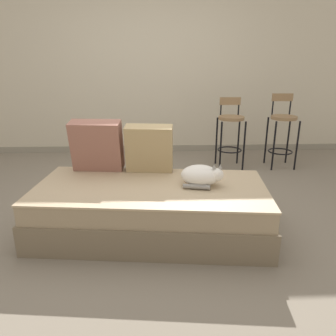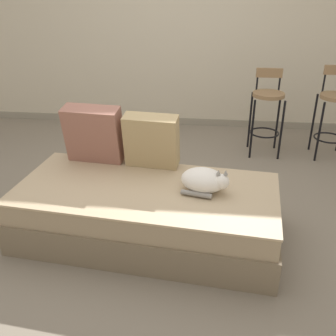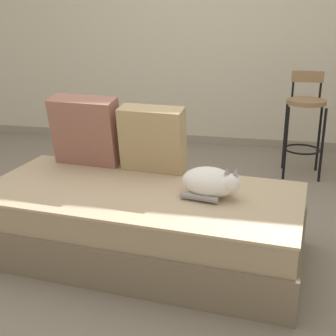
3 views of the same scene
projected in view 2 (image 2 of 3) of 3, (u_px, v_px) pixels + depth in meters
The scene contains 9 objects.
ground_plane at pixel (155, 208), 3.42m from camera, with size 16.00×16.00×0.00m, color slate.
wall_back_panel at pixel (179, 23), 4.86m from camera, with size 8.00×0.10×2.60m, color beige.
wall_baseboard_trim at pixel (177, 121), 5.36m from camera, with size 8.00×0.02×0.09m, color gray.
couch at pixel (147, 212), 2.97m from camera, with size 2.02×1.12×0.43m.
throw_pillow_corner at pixel (94, 134), 3.19m from camera, with size 0.48×0.28×0.48m.
throw_pillow_middle at pixel (152, 141), 3.11m from camera, with size 0.44×0.25×0.44m.
cat at pixel (205, 180), 2.80m from camera, with size 0.37×0.30×0.20m.
bar_stool_near_window at pixel (267, 106), 4.28m from camera, with size 0.34×0.34×0.93m.
bar_stool_by_doorway at pixel (334, 108), 4.21m from camera, with size 0.34×0.34×0.98m.
Camera 2 is at (0.44, -2.89, 1.82)m, focal length 42.00 mm.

